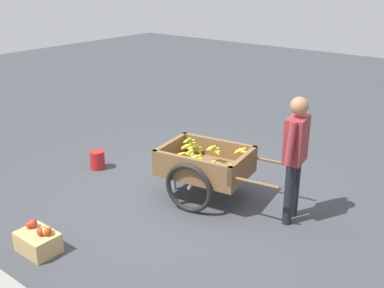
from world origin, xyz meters
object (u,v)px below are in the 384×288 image
object	(u,v)px
vendor_person	(295,150)
apple_crate	(38,241)
fruit_cart	(205,166)
plastic_bucket	(97,160)

from	to	relation	value
vendor_person	apple_crate	xyz separation A→B (m)	(1.78, 2.26, -0.77)
fruit_cart	vendor_person	bearing A→B (deg)	-170.57
fruit_cart	plastic_bucket	bearing A→B (deg)	8.19
apple_crate	plastic_bucket	bearing A→B (deg)	-56.90
fruit_cart	vendor_person	xyz separation A→B (m)	(-1.13, -0.19, 0.45)
vendor_person	apple_crate	distance (m)	2.98
plastic_bucket	fruit_cart	bearing A→B (deg)	-171.81
fruit_cart	plastic_bucket	size ratio (longest dim) A/B	6.34
vendor_person	plastic_bucket	distance (m)	3.09
plastic_bucket	vendor_person	bearing A→B (deg)	-171.33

